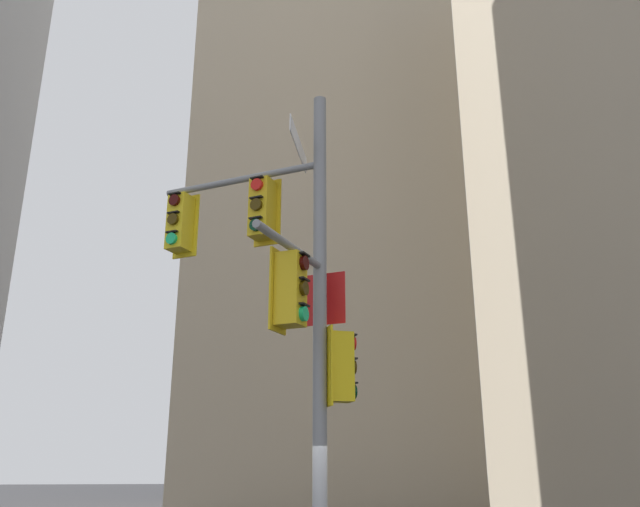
{
  "coord_description": "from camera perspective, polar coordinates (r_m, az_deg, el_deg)",
  "views": [
    {
      "loc": [
        -0.85,
        -9.21,
        2.32
      ],
      "look_at": [
        0.04,
        0.38,
        5.44
      ],
      "focal_mm": 35.82,
      "sensor_mm": 36.0,
      "label": 1
    }
  ],
  "objects": [
    {
      "name": "building_mid_block",
      "position": [
        38.07,
        -0.33,
        5.24
      ],
      "size": [
        13.59,
        13.59,
        34.62
      ],
      "primitive_type": "cube",
      "color": "tan",
      "rests_on": "ground"
    },
    {
      "name": "signal_pole_assembly",
      "position": [
        9.66,
        -3.25,
        -3.51
      ],
      "size": [
        3.15,
        3.4,
        8.0
      ],
      "color": "gray",
      "rests_on": "ground"
    }
  ]
}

